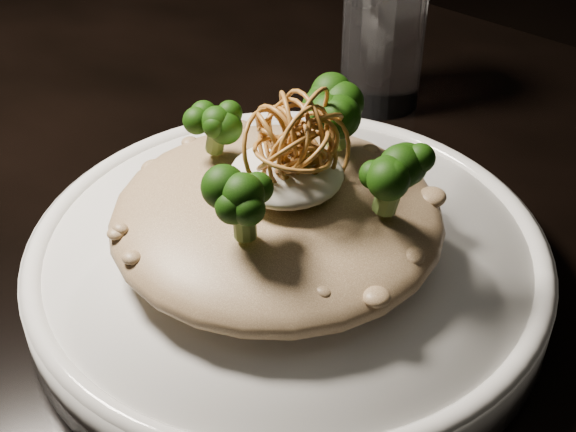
# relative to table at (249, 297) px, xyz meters

# --- Properties ---
(table) EXTENTS (1.10, 0.80, 0.75)m
(table) POSITION_rel_table_xyz_m (0.00, 0.00, 0.00)
(table) COLOR black
(table) RESTS_ON ground
(plate) EXTENTS (0.32, 0.32, 0.03)m
(plate) POSITION_rel_table_xyz_m (0.07, -0.04, 0.10)
(plate) COLOR white
(plate) RESTS_ON table
(risotto) EXTENTS (0.20, 0.20, 0.04)m
(risotto) POSITION_rel_table_xyz_m (0.07, -0.04, 0.14)
(risotto) COLOR brown
(risotto) RESTS_ON plate
(broccoli) EXTENTS (0.16, 0.16, 0.06)m
(broccoli) POSITION_rel_table_xyz_m (0.08, -0.04, 0.19)
(broccoli) COLOR black
(broccoli) RESTS_ON risotto
(cheese) EXTENTS (0.07, 0.07, 0.02)m
(cheese) POSITION_rel_table_xyz_m (0.07, -0.04, 0.17)
(cheese) COLOR silver
(cheese) RESTS_ON risotto
(shallots) EXTENTS (0.06, 0.06, 0.04)m
(shallots) POSITION_rel_table_xyz_m (0.08, -0.04, 0.20)
(shallots) COLOR brown
(shallots) RESTS_ON cheese
(drinking_glass) EXTENTS (0.07, 0.07, 0.12)m
(drinking_glass) POSITION_rel_table_xyz_m (-0.02, 0.19, 0.14)
(drinking_glass) COLOR white
(drinking_glass) RESTS_ON table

